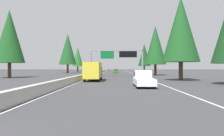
{
  "coord_description": "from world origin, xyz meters",
  "views": [
    {
      "loc": [
        -5.92,
        -5.71,
        2.2
      ],
      "look_at": [
        55.36,
        -4.62,
        1.97
      ],
      "focal_mm": 35.87,
      "sensor_mm": 36.0,
      "label": 1
    }
  ],
  "objects_px": {
    "minivan_mid_right": "(115,70)",
    "conifer_left_near": "(9,36)",
    "conifer_right_far": "(144,55)",
    "conifer_left_mid": "(68,49)",
    "sign_gantry_overhead": "(117,55)",
    "sedan_near_center": "(116,71)",
    "conifer_left_far": "(78,57)",
    "conifer_right_mid": "(155,45)",
    "box_truck_far_center": "(93,71)",
    "conifer_right_near": "(181,29)",
    "pickup_far_left": "(143,79)"
  },
  "relations": [
    {
      "from": "conifer_right_near",
      "to": "conifer_left_near",
      "type": "distance_m",
      "value": 34.22
    },
    {
      "from": "conifer_right_far",
      "to": "conifer_left_far",
      "type": "relative_size",
      "value": 1.03
    },
    {
      "from": "sedan_near_center",
      "to": "conifer_right_far",
      "type": "distance_m",
      "value": 19.59
    },
    {
      "from": "sedan_near_center",
      "to": "conifer_left_mid",
      "type": "bearing_deg",
      "value": 89.46
    },
    {
      "from": "conifer_right_far",
      "to": "conifer_left_mid",
      "type": "bearing_deg",
      "value": 114.03
    },
    {
      "from": "sign_gantry_overhead",
      "to": "conifer_left_mid",
      "type": "distance_m",
      "value": 35.26
    },
    {
      "from": "pickup_far_left",
      "to": "sedan_near_center",
      "type": "height_order",
      "value": "pickup_far_left"
    },
    {
      "from": "box_truck_far_center",
      "to": "sign_gantry_overhead",
      "type": "bearing_deg",
      "value": -13.22
    },
    {
      "from": "conifer_left_mid",
      "to": "conifer_left_far",
      "type": "bearing_deg",
      "value": 1.22
    },
    {
      "from": "conifer_right_mid",
      "to": "conifer_left_near",
      "type": "xyz_separation_m",
      "value": [
        -14.56,
        32.94,
        0.49
      ]
    },
    {
      "from": "minivan_mid_right",
      "to": "conifer_left_near",
      "type": "xyz_separation_m",
      "value": [
        -43.73,
        22.01,
        7.68
      ]
    },
    {
      "from": "sedan_near_center",
      "to": "conifer_left_near",
      "type": "relative_size",
      "value": 0.31
    },
    {
      "from": "minivan_mid_right",
      "to": "conifer_left_near",
      "type": "bearing_deg",
      "value": 153.28
    },
    {
      "from": "sedan_near_center",
      "to": "box_truck_far_center",
      "type": "bearing_deg",
      "value": 175.63
    },
    {
      "from": "conifer_right_mid",
      "to": "box_truck_far_center",
      "type": "bearing_deg",
      "value": 149.72
    },
    {
      "from": "minivan_mid_right",
      "to": "conifer_right_near",
      "type": "xyz_separation_m",
      "value": [
        -52.38,
        -11.1,
        7.59
      ]
    },
    {
      "from": "sign_gantry_overhead",
      "to": "pickup_far_left",
      "type": "xyz_separation_m",
      "value": [
        -27.91,
        -2.76,
        -4.27
      ]
    },
    {
      "from": "sedan_near_center",
      "to": "conifer_right_near",
      "type": "bearing_deg",
      "value": -166.4
    },
    {
      "from": "box_truck_far_center",
      "to": "sedan_near_center",
      "type": "bearing_deg",
      "value": -4.37
    },
    {
      "from": "pickup_far_left",
      "to": "minivan_mid_right",
      "type": "height_order",
      "value": "pickup_far_left"
    },
    {
      "from": "conifer_right_near",
      "to": "conifer_right_far",
      "type": "xyz_separation_m",
      "value": [
        58.99,
        -1.37,
        -1.15
      ]
    },
    {
      "from": "conifer_right_near",
      "to": "sedan_near_center",
      "type": "bearing_deg",
      "value": 13.6
    },
    {
      "from": "box_truck_far_center",
      "to": "minivan_mid_right",
      "type": "xyz_separation_m",
      "value": [
        53.78,
        -3.44,
        -0.66
      ]
    },
    {
      "from": "conifer_right_mid",
      "to": "conifer_left_mid",
      "type": "distance_m",
      "value": 36.36
    },
    {
      "from": "conifer_right_mid",
      "to": "pickup_far_left",
      "type": "bearing_deg",
      "value": 167.9
    },
    {
      "from": "sign_gantry_overhead",
      "to": "sedan_near_center",
      "type": "bearing_deg",
      "value": 0.82
    },
    {
      "from": "sedan_near_center",
      "to": "conifer_right_mid",
      "type": "xyz_separation_m",
      "value": [
        -22.13,
        -10.79,
        7.47
      ]
    },
    {
      "from": "conifer_right_mid",
      "to": "conifer_right_far",
      "type": "relative_size",
      "value": 1.1
    },
    {
      "from": "box_truck_far_center",
      "to": "conifer_left_near",
      "type": "height_order",
      "value": "conifer_left_near"
    },
    {
      "from": "pickup_far_left",
      "to": "minivan_mid_right",
      "type": "relative_size",
      "value": 1.12
    },
    {
      "from": "conifer_right_far",
      "to": "conifer_left_near",
      "type": "relative_size",
      "value": 0.86
    },
    {
      "from": "pickup_far_left",
      "to": "minivan_mid_right",
      "type": "xyz_separation_m",
      "value": [
        64.67,
        3.32,
        0.04
      ]
    },
    {
      "from": "box_truck_far_center",
      "to": "conifer_right_mid",
      "type": "relative_size",
      "value": 0.63
    },
    {
      "from": "conifer_left_near",
      "to": "box_truck_far_center",
      "type": "bearing_deg",
      "value": -118.41
    },
    {
      "from": "conifer_right_mid",
      "to": "conifer_right_far",
      "type": "bearing_deg",
      "value": -2.48
    },
    {
      "from": "conifer_right_near",
      "to": "conifer_right_mid",
      "type": "height_order",
      "value": "conifer_right_near"
    },
    {
      "from": "minivan_mid_right",
      "to": "conifer_right_mid",
      "type": "relative_size",
      "value": 0.37
    },
    {
      "from": "pickup_far_left",
      "to": "conifer_right_near",
      "type": "height_order",
      "value": "conifer_right_near"
    },
    {
      "from": "sign_gantry_overhead",
      "to": "conifer_right_far",
      "type": "height_order",
      "value": "conifer_right_far"
    },
    {
      "from": "minivan_mid_right",
      "to": "pickup_far_left",
      "type": "bearing_deg",
      "value": -177.06
    },
    {
      "from": "box_truck_far_center",
      "to": "conifer_left_far",
      "type": "distance_m",
      "value": 73.54
    },
    {
      "from": "sedan_near_center",
      "to": "conifer_left_far",
      "type": "xyz_separation_m",
      "value": [
        25.07,
        18.45,
        6.52
      ]
    },
    {
      "from": "minivan_mid_right",
      "to": "conifer_right_far",
      "type": "bearing_deg",
      "value": -62.07
    },
    {
      "from": "box_truck_far_center",
      "to": "conifer_right_far",
      "type": "height_order",
      "value": "conifer_right_far"
    },
    {
      "from": "sign_gantry_overhead",
      "to": "conifer_right_mid",
      "type": "distance_m",
      "value": 13.18
    },
    {
      "from": "conifer_left_mid",
      "to": "pickup_far_left",
      "type": "bearing_deg",
      "value": -159.94
    },
    {
      "from": "conifer_left_mid",
      "to": "conifer_left_near",
      "type": "bearing_deg",
      "value": 173.46
    },
    {
      "from": "conifer_left_near",
      "to": "sign_gantry_overhead",
      "type": "bearing_deg",
      "value": -72.83
    },
    {
      "from": "sign_gantry_overhead",
      "to": "pickup_far_left",
      "type": "bearing_deg",
      "value": -174.35
    },
    {
      "from": "conifer_left_near",
      "to": "sedan_near_center",
      "type": "bearing_deg",
      "value": -31.12
    }
  ]
}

